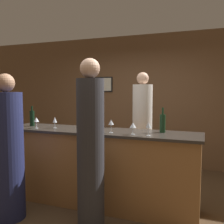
% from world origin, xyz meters
% --- Properties ---
extents(ground_plane, '(14.00, 14.00, 0.00)m').
position_xyz_m(ground_plane, '(0.00, 0.00, 0.00)').
color(ground_plane, '#4C3823').
extents(back_wall, '(8.00, 0.08, 2.80)m').
position_xyz_m(back_wall, '(-0.00, 2.18, 1.40)').
color(back_wall, brown).
rests_on(back_wall, ground_plane).
extents(bar_counter, '(2.81, 0.64, 1.06)m').
position_xyz_m(bar_counter, '(0.00, 0.00, 0.53)').
color(bar_counter, '#996638').
rests_on(bar_counter, ground_plane).
extents(bartender, '(0.32, 0.32, 1.90)m').
position_xyz_m(bartender, '(0.45, 0.78, 0.89)').
color(bartender, silver).
rests_on(bartender, ground_plane).
extents(guest_0, '(0.39, 0.39, 1.81)m').
position_xyz_m(guest_0, '(-0.88, -0.75, 0.84)').
color(guest_0, '#1E234C').
rests_on(guest_0, ground_plane).
extents(guest_1, '(0.31, 0.31, 1.96)m').
position_xyz_m(guest_1, '(0.19, -0.63, 0.93)').
color(guest_1, '#2D2D33').
rests_on(guest_1, ground_plane).
extents(wine_bottle_0, '(0.07, 0.07, 0.31)m').
position_xyz_m(wine_bottle_0, '(-1.12, 0.03, 1.18)').
color(wine_bottle_0, black).
rests_on(wine_bottle_0, bar_counter).
extents(wine_bottle_1, '(0.08, 0.08, 0.30)m').
position_xyz_m(wine_bottle_1, '(0.04, -0.16, 1.18)').
color(wine_bottle_1, black).
rests_on(wine_bottle_1, bar_counter).
extents(wine_bottle_2, '(0.08, 0.08, 0.33)m').
position_xyz_m(wine_bottle_2, '(0.88, 0.12, 1.19)').
color(wine_bottle_2, '#19381E').
rests_on(wine_bottle_2, bar_counter).
extents(wine_glass_0, '(0.07, 0.07, 0.17)m').
position_xyz_m(wine_glass_0, '(0.26, -0.15, 1.19)').
color(wine_glass_0, silver).
rests_on(wine_glass_0, bar_counter).
extents(wine_glass_1, '(0.08, 0.08, 0.16)m').
position_xyz_m(wine_glass_1, '(-0.90, -0.16, 1.18)').
color(wine_glass_1, silver).
rests_on(wine_glass_1, bar_counter).
extents(wine_glass_2, '(0.06, 0.06, 0.16)m').
position_xyz_m(wine_glass_2, '(-0.66, -0.04, 1.18)').
color(wine_glass_2, silver).
rests_on(wine_glass_2, bar_counter).
extents(wine_glass_3, '(0.07, 0.07, 0.17)m').
position_xyz_m(wine_glass_3, '(0.76, -0.19, 1.19)').
color(wine_glass_3, silver).
rests_on(wine_glass_3, bar_counter).
extents(wine_glass_4, '(0.08, 0.08, 0.15)m').
position_xyz_m(wine_glass_4, '(0.56, -0.17, 1.17)').
color(wine_glass_4, silver).
rests_on(wine_glass_4, bar_counter).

